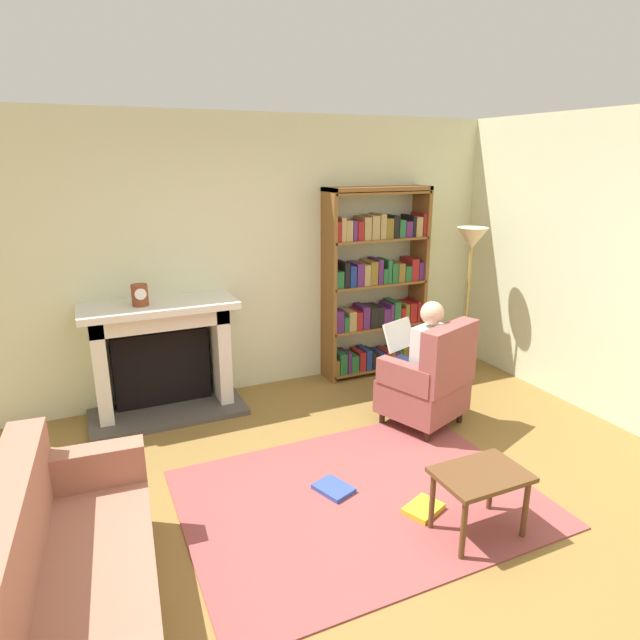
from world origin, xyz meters
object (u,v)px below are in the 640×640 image
bookshelf (375,285)px  floor_lamp (471,252)px  side_table (480,482)px  fireplace (162,353)px  seated_reader (420,357)px  armchair_reading (430,381)px  mantel_clock (140,295)px  sofa_floral (67,591)px

bookshelf → floor_lamp: bookshelf is taller
side_table → fireplace: bearing=119.8°
seated_reader → floor_lamp: (1.11, 0.76, 0.73)m
armchair_reading → side_table: 1.45m
fireplace → mantel_clock: bearing=-146.2°
bookshelf → armchair_reading: size_ratio=2.07×
seated_reader → floor_lamp: 1.53m
seated_reader → side_table: seated_reader is taller
mantel_clock → floor_lamp: bearing=-5.6°
bookshelf → side_table: (-0.76, -2.65, -0.62)m
mantel_clock → bookshelf: 2.43m
sofa_floral → floor_lamp: (3.97, 2.05, 1.04)m
side_table → armchair_reading: bearing=67.1°
mantel_clock → sofa_floral: 2.60m
fireplace → sofa_floral: bearing=-108.7°
armchair_reading → sofa_floral: armchair_reading is taller
side_table → floor_lamp: (1.63, 2.20, 0.99)m
fireplace → floor_lamp: (3.13, -0.42, 0.79)m
fireplace → seated_reader: (2.02, -1.18, 0.05)m
fireplace → sofa_floral: size_ratio=0.79×
seated_reader → sofa_floral: seated_reader is taller
mantel_clock → seated_reader: size_ratio=0.16×
fireplace → seated_reader: seated_reader is taller
bookshelf → sofa_floral: bearing=-141.1°
mantel_clock → seated_reader: 2.49m
fireplace → mantel_clock: size_ratio=7.48×
fireplace → armchair_reading: 2.44m
mantel_clock → floor_lamp: 3.31m
armchair_reading → side_table: size_ratio=1.73×
bookshelf → sofa_floral: size_ratio=1.15×
bookshelf → armchair_reading: bookshelf is taller
armchair_reading → floor_lamp: floor_lamp is taller
side_table → sofa_floral: bearing=176.3°
mantel_clock → sofa_floral: bearing=-106.2°
sofa_floral → floor_lamp: bearing=-58.4°
fireplace → side_table: size_ratio=2.48×
floor_lamp → seated_reader: bearing=-145.7°
mantel_clock → floor_lamp: floor_lamp is taller
armchair_reading → bookshelf: bearing=-119.5°
sofa_floral → side_table: sofa_floral is taller
fireplace → floor_lamp: bearing=-7.6°
sofa_floral → armchair_reading: bearing=-63.5°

